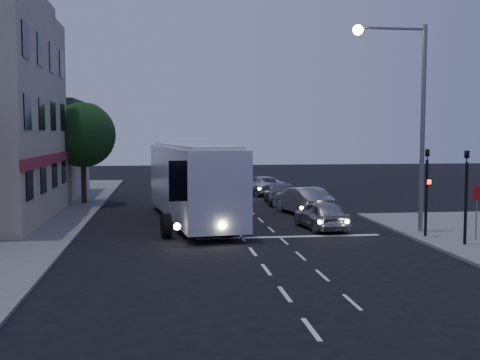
{
  "coord_description": "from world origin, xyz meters",
  "views": [
    {
      "loc": [
        -3.28,
        -22.98,
        4.44
      ],
      "look_at": [
        0.33,
        5.34,
        2.2
      ],
      "focal_mm": 45.0,
      "sensor_mm": 36.0,
      "label": 1
    }
  ],
  "objects": [
    {
      "name": "ground",
      "position": [
        0.0,
        0.0,
        0.0
      ],
      "size": [
        120.0,
        120.0,
        0.0
      ],
      "primitive_type": "plane",
      "color": "black"
    },
    {
      "name": "road_markings",
      "position": [
        1.29,
        3.31,
        0.0
      ],
      "size": [
        8.0,
        30.55,
        0.01
      ],
      "color": "silver",
      "rests_on": "ground"
    },
    {
      "name": "tour_bus",
      "position": [
        -1.89,
        6.77,
        2.1
      ],
      "size": [
        4.27,
        12.93,
        3.89
      ],
      "rotation": [
        0.0,
        0.0,
        0.13
      ],
      "color": "silver",
      "rests_on": "ground"
    },
    {
      "name": "car_suv",
      "position": [
        3.91,
        3.8,
        0.67
      ],
      "size": [
        2.04,
        4.09,
        1.34
      ],
      "primitive_type": "imported",
      "rotation": [
        0.0,
        0.0,
        3.26
      ],
      "color": "#A2A2A2",
      "rests_on": "ground"
    },
    {
      "name": "car_sedan_a",
      "position": [
        4.23,
        8.98,
        0.75
      ],
      "size": [
        2.57,
        4.8,
        1.5
      ],
      "primitive_type": "imported",
      "rotation": [
        0.0,
        0.0,
        3.37
      ],
      "color": "#A1A1A3",
      "rests_on": "ground"
    },
    {
      "name": "car_sedan_b",
      "position": [
        4.0,
        13.96,
        0.67
      ],
      "size": [
        2.22,
        4.74,
        1.34
      ],
      "primitive_type": "imported",
      "rotation": [
        0.0,
        0.0,
        3.07
      ],
      "color": "slate",
      "rests_on": "ground"
    },
    {
      "name": "car_sedan_c",
      "position": [
        3.78,
        19.79,
        0.67
      ],
      "size": [
        3.19,
        5.15,
        1.33
      ],
      "primitive_type": "imported",
      "rotation": [
        0.0,
        0.0,
        3.36
      ],
      "color": "silver",
      "rests_on": "ground"
    },
    {
      "name": "traffic_signal_main",
      "position": [
        7.6,
        0.78,
        2.42
      ],
      "size": [
        0.25,
        0.35,
        4.1
      ],
      "color": "black",
      "rests_on": "sidewalk_near"
    },
    {
      "name": "traffic_signal_side",
      "position": [
        8.3,
        -1.2,
        2.42
      ],
      "size": [
        0.18,
        0.15,
        4.1
      ],
      "color": "black",
      "rests_on": "sidewalk_near"
    },
    {
      "name": "regulatory_sign",
      "position": [
        9.3,
        -0.24,
        1.6
      ],
      "size": [
        0.45,
        0.12,
        2.2
      ],
      "color": "slate",
      "rests_on": "sidewalk_near"
    },
    {
      "name": "streetlight",
      "position": [
        7.34,
        2.2,
        5.73
      ],
      "size": [
        3.32,
        0.44,
        9.0
      ],
      "color": "slate",
      "rests_on": "sidewalk_near"
    },
    {
      "name": "low_building_north",
      "position": [
        -13.5,
        20.0,
        3.39
      ],
      "size": [
        9.4,
        9.4,
        6.5
      ],
      "color": "#B7B39D",
      "rests_on": "sidewalk_far"
    },
    {
      "name": "street_tree",
      "position": [
        -8.21,
        15.02,
        4.5
      ],
      "size": [
        4.0,
        4.0,
        6.2
      ],
      "color": "black",
      "rests_on": "sidewalk_far"
    }
  ]
}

